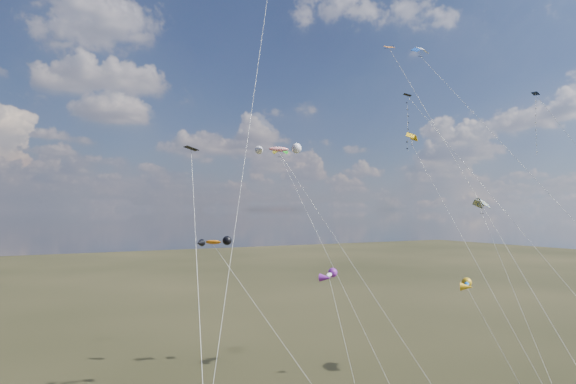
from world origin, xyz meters
TOP-DOWN VIEW (x-y plane):
  - diamond_black_high at (18.65, 21.54)m, footprint 5.35×26.74m
  - diamond_black_mid at (-13.00, 4.09)m, footprint 4.69×16.96m
  - diamond_navy_right at (26.95, 11.71)m, footprint 6.89×18.56m
  - diamond_orange_center at (6.36, 4.61)m, footprint 2.24×24.10m
  - parafoil_yellow at (18.23, 22.10)m, footprint 4.09×21.42m
  - parafoil_blue_white at (19.07, 21.19)m, footprint 3.84×32.38m
  - parafoil_striped at (23.80, 17.37)m, footprint 5.68×13.76m
  - parafoil_tricolor at (5.70, 29.98)m, footprint 2.02×22.06m
  - novelty_orange_black at (-6.02, 20.33)m, footprint 8.82×11.41m
  - novelty_white_purple at (2.15, 14.71)m, footprint 2.67×8.88m
  - novelty_redwhite_stripe at (1.74, 23.02)m, footprint 9.31×18.22m
  - novelty_blue_yellow at (12.52, 9.37)m, footprint 3.28×6.89m

SIDE VIEW (x-z plane):
  - novelty_blue_yellow at x=12.52m, z-range 5.29..16.89m
  - novelty_white_purple at x=2.15m, z-range 5.72..18.12m
  - novelty_orange_black at x=-6.02m, z-range 7.02..22.15m
  - diamond_black_mid at x=-13.00m, z-range 4.11..25.48m
  - parafoil_striped at x=23.80m, z-range 8.78..27.96m
  - diamond_orange_center at x=6.36m, z-range 5.09..36.70m
  - novelty_redwhite_stripe at x=1.74m, z-range 11.36..35.36m
  - parafoil_tricolor at x=5.70m, z-range 11.62..36.39m
  - diamond_navy_right at x=26.95m, z-range 10.18..39.91m
  - parafoil_yellow at x=18.23m, z-range 12.55..39.18m
  - diamond_black_high at x=18.65m, z-range 10.54..41.30m
  - parafoil_blue_white at x=19.07m, z-range 17.17..53.38m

